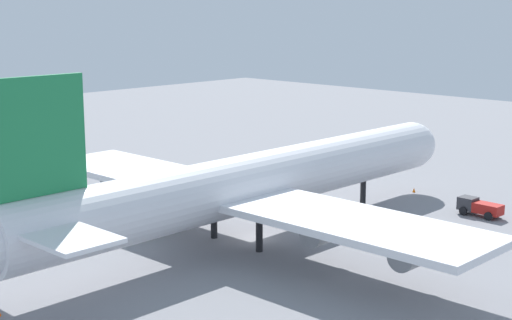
{
  "coord_description": "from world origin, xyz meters",
  "views": [
    {
      "loc": [
        -56.55,
        -54.33,
        24.28
      ],
      "look_at": [
        0.0,
        0.0,
        8.47
      ],
      "focal_mm": 54.15,
      "sensor_mm": 36.0,
      "label": 1
    }
  ],
  "objects": [
    {
      "name": "cargo_airplane",
      "position": [
        -0.36,
        0.0,
        6.08
      ],
      "size": [
        64.94,
        56.0,
        18.82
      ],
      "color": "silver",
      "rests_on": "ground_plane"
    },
    {
      "name": "ground_plane",
      "position": [
        0.0,
        0.0,
        0.0
      ],
      "size": [
        259.75,
        259.75,
        0.0
      ],
      "primitive_type": "plane",
      "color": "gray"
    },
    {
      "name": "cargo_loader",
      "position": [
        24.48,
        -12.7,
        1.1
      ],
      "size": [
        2.39,
        5.26,
        2.01
      ],
      "color": "#333338",
      "rests_on": "ground_plane"
    },
    {
      "name": "safety_cone_nose",
      "position": [
        29.22,
        -0.85,
        0.29
      ],
      "size": [
        0.41,
        0.41,
        0.59
      ],
      "primitive_type": "cone",
      "color": "orange",
      "rests_on": "ground_plane"
    }
  ]
}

